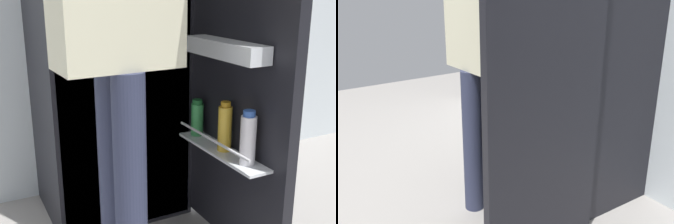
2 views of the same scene
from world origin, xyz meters
TOP-DOWN VIEW (x-y plane):
  - ground_plane at (0.00, 0.00)m, footprint 6.70×6.70m
  - refrigerator at (0.03, 0.48)m, footprint 0.74×1.25m
  - person at (-0.17, -0.11)m, footprint 0.58×0.75m

SIDE VIEW (x-z plane):
  - ground_plane at x=0.00m, z-range 0.00..0.00m
  - refrigerator at x=0.03m, z-range 0.00..1.67m
  - person at x=-0.17m, z-range 0.19..1.97m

